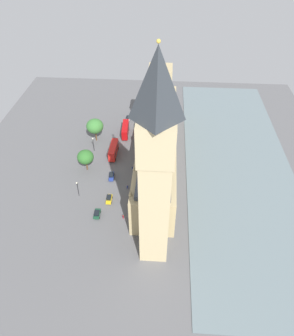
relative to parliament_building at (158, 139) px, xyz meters
The scene contains 17 objects.
ground_plane 9.21m from the parliament_building, 43.32° to the left, with size 144.97×144.97×0.00m, color #565659.
river_thames 33.00m from the parliament_building, behind, with size 40.64×130.47×0.25m, color slate.
parliament_building is the anchor object (origin of this frame).
clock_tower 49.83m from the parliament_building, 91.14° to the left, with size 8.66×8.66×61.17m.
car_silver_by_river_gate 32.14m from the parliament_building, 61.12° to the right, with size 2.05×4.23×1.74m.
double_decker_bus_leading 21.96m from the parliament_building, 45.67° to the right, with size 3.07×10.61×4.75m.
double_decker_bus_far_end 18.77m from the parliament_building, ahead, with size 2.78×10.54×4.75m.
car_blue_under_trees 22.78m from the parliament_building, 39.28° to the left, with size 2.12×4.83×1.74m.
car_yellow_cab_kerbside 30.63m from the parliament_building, 58.46° to the left, with size 1.90×4.24×1.74m.
car_dark_green_trailing 37.89m from the parliament_building, 60.30° to the left, with size 2.06×4.11×1.74m.
pedestrian_near_tower 22.62m from the parliament_building, 61.91° to the left, with size 0.66×0.59×1.60m.
pedestrian_midblock 35.04m from the parliament_building, 73.53° to the left, with size 0.64×0.56×1.52m.
pedestrian_opposite_hall 14.75m from the parliament_building, 41.61° to the left, with size 0.67×0.67×1.62m.
plane_tree_corner 28.58m from the parliament_building, 20.38° to the right, with size 7.13×7.13×10.24m.
plane_tree_slot_10 28.36m from the parliament_building, 19.61° to the left, with size 6.18×6.18×8.80m.
street_lamp_slot_11 26.78m from the parliament_building, ahead, with size 0.56×0.56×6.31m.
street_lamp_slot_12 35.73m from the parliament_building, 41.60° to the left, with size 0.56×0.56×6.33m.
Camera 1 is at (-4.71, 96.92, 79.06)m, focal length 33.40 mm.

